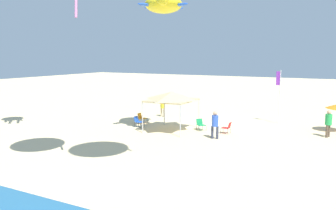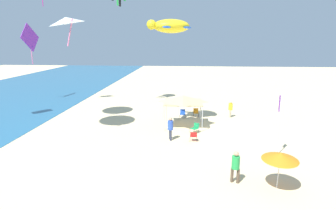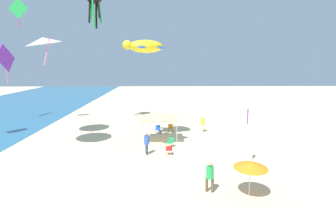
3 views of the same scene
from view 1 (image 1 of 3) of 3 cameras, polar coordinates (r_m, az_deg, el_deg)
The scene contains 11 objects.
ground at distance 28.10m, azimuth 7.61°, elevation -3.18°, with size 120.00×120.00×0.10m, color beige.
canopy_tent at distance 25.13m, azimuth 0.60°, elevation 1.40°, with size 3.06×3.39×2.83m.
folding_chair_facing_ocean at distance 26.77m, azimuth -4.88°, elevation -2.57°, with size 0.63×0.55×0.82m.
folding_chair_left_of_tent at distance 24.77m, azimuth 9.59°, elevation -3.53°, with size 0.63×0.55×0.82m.
folding_chair_near_cooler at distance 28.16m, azimuth -4.32°, elevation -2.03°, with size 0.64×0.56×0.82m.
folding_chair_right_of_tent at distance 25.64m, azimuth 5.30°, elevation -3.06°, with size 0.81×0.79×0.82m.
banner_flag at distance 29.16m, azimuth 17.60°, elevation 2.07°, with size 0.36×0.06×4.25m.
person_far_stroller at distance 30.99m, azimuth -0.87°, elevation -0.09°, with size 0.44×0.40×1.69m.
person_kite_handler at distance 23.06m, azimuth 7.64°, elevation -2.86°, with size 0.48×0.43×1.82m.
person_watching_sky at distance 25.63m, azimuth 24.61°, elevation -2.43°, with size 0.43×0.47×1.82m.
kite_turtle_yellow at distance 24.17m, azimuth -0.75°, elevation 16.04°, with size 3.95×3.99×1.17m.
Camera 1 is at (-9.67, 25.80, 5.47)m, focal length 37.54 mm.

